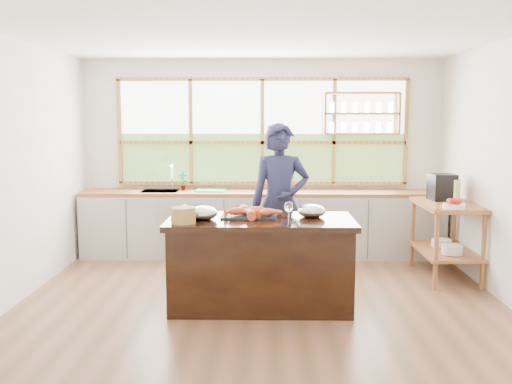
{
  "coord_description": "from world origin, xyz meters",
  "views": [
    {
      "loc": [
        0.05,
        -5.78,
        1.9
      ],
      "look_at": [
        -0.05,
        0.15,
        1.12
      ],
      "focal_mm": 40.0,
      "sensor_mm": 36.0,
      "label": 1
    }
  ],
  "objects_px": {
    "island": "(261,262)",
    "cook": "(280,204)",
    "wicker_basket": "(183,215)",
    "espresso_machine": "(442,187)"
  },
  "relations": [
    {
      "from": "island",
      "to": "cook",
      "type": "bearing_deg",
      "value": 76.35
    },
    {
      "from": "cook",
      "to": "wicker_basket",
      "type": "relative_size",
      "value": 7.77
    },
    {
      "from": "cook",
      "to": "wicker_basket",
      "type": "bearing_deg",
      "value": -132.42
    },
    {
      "from": "island",
      "to": "wicker_basket",
      "type": "height_order",
      "value": "wicker_basket"
    },
    {
      "from": "island",
      "to": "cook",
      "type": "relative_size",
      "value": 1.01
    },
    {
      "from": "wicker_basket",
      "to": "island",
      "type": "bearing_deg",
      "value": 19.09
    },
    {
      "from": "cook",
      "to": "wicker_basket",
      "type": "height_order",
      "value": "cook"
    },
    {
      "from": "island",
      "to": "cook",
      "type": "xyz_separation_m",
      "value": [
        0.21,
        0.88,
        0.46
      ]
    },
    {
      "from": "espresso_machine",
      "to": "wicker_basket",
      "type": "height_order",
      "value": "espresso_machine"
    },
    {
      "from": "cook",
      "to": "espresso_machine",
      "type": "bearing_deg",
      "value": 9.98
    }
  ]
}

